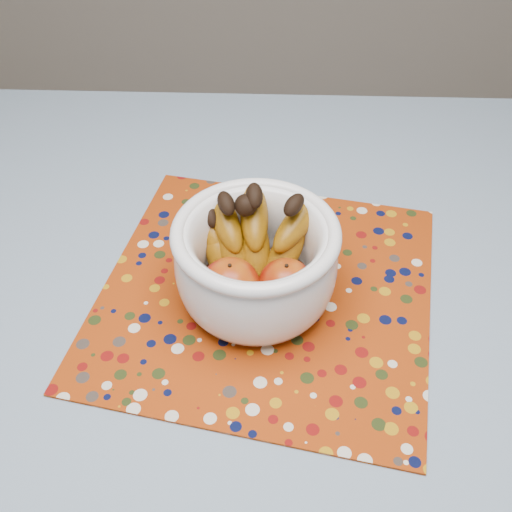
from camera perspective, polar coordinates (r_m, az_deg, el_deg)
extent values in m
cube|color=brown|center=(0.81, -0.92, -10.21)|extent=(1.20, 1.20, 0.04)
cylinder|color=brown|center=(1.54, -19.83, -1.08)|extent=(0.06, 0.06, 0.71)
cylinder|color=brown|center=(1.52, 20.61, -2.09)|extent=(0.06, 0.06, 0.71)
cube|color=slate|center=(0.79, -0.94, -9.16)|extent=(1.32, 1.32, 0.01)
cube|color=#912F07|center=(0.85, 0.97, -3.35)|extent=(0.53, 0.53, 0.00)
cylinder|color=white|center=(0.83, -0.01, -3.72)|extent=(0.11, 0.11, 0.01)
cylinder|color=white|center=(0.83, -0.01, -3.21)|extent=(0.16, 0.16, 0.01)
torus|color=white|center=(0.75, -0.01, 2.23)|extent=(0.22, 0.22, 0.02)
ellipsoid|color=#6D0704|center=(0.78, -2.44, -2.75)|extent=(0.08, 0.08, 0.07)
ellipsoid|color=#6D0704|center=(0.78, 2.84, -2.67)|extent=(0.07, 0.07, 0.07)
sphere|color=black|center=(0.78, -0.99, 4.87)|extent=(0.03, 0.03, 0.03)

